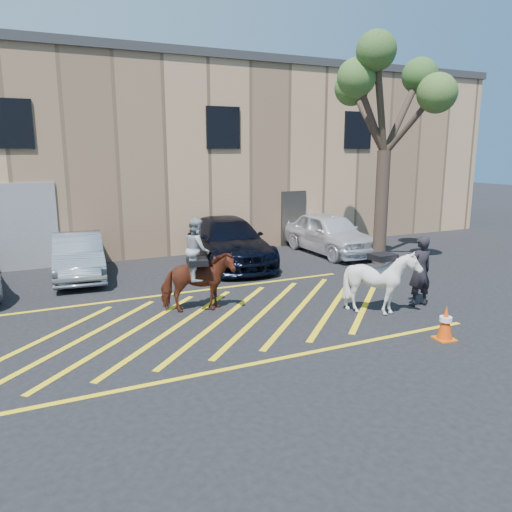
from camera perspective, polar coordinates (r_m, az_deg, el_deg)
name	(u,v)px	position (r m, az deg, el deg)	size (l,w,h in m)	color
ground	(216,316)	(11.82, -4.54, -6.85)	(90.00, 90.00, 0.00)	black
car_silver_sedan	(78,256)	(16.04, -19.63, 0.01)	(1.41, 4.04, 1.33)	gray
car_blue_suv	(228,241)	(17.00, -3.23, 1.69)	(2.15, 5.28, 1.53)	black
car_white_suv	(329,233)	(18.86, 8.37, 2.61)	(1.80, 4.48, 1.53)	white
handler	(420,271)	(12.96, 18.23, -1.66)	(0.65, 0.42, 1.77)	black
warehouse	(116,154)	(22.80, -15.76, 11.21)	(32.42, 10.20, 7.30)	tan
hatching_zone	(221,320)	(11.55, -4.00, -7.26)	(12.60, 5.12, 0.01)	yellow
mounted_bay	(198,274)	(11.94, -6.70, -2.10)	(1.84, 1.09, 2.27)	#5D2116
saddled_white	(381,282)	(12.10, 14.14, -2.87)	(1.34, 1.49, 1.55)	silver
traffic_cone	(446,323)	(10.98, 20.84, -7.13)	(0.42, 0.42, 0.73)	#E25F09
tree	(387,90)	(17.28, 14.76, 17.90)	(3.99, 4.37, 7.31)	#403227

